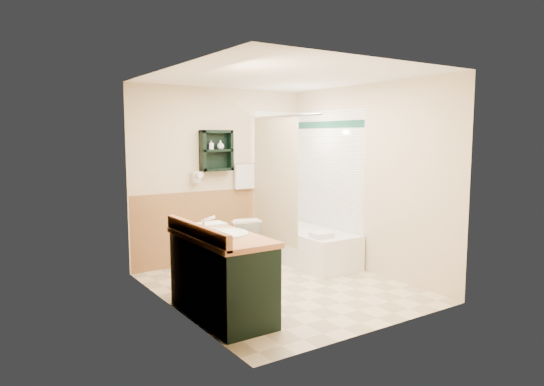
{
  "coord_description": "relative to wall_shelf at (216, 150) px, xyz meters",
  "views": [
    {
      "loc": [
        -3.11,
        -4.48,
        1.74
      ],
      "look_at": [
        0.0,
        0.2,
        1.08
      ],
      "focal_mm": 32.0,
      "sensor_mm": 36.0,
      "label": 1
    }
  ],
  "objects": [
    {
      "name": "back_wall",
      "position": [
        0.1,
        0.11,
        -0.35
      ],
      "size": [
        2.6,
        0.04,
        2.4
      ],
      "primitive_type": "cube",
      "color": "beige",
      "rests_on": "ground"
    },
    {
      "name": "counter_towel",
      "position": [
        -0.79,
        -1.42,
        -0.72
      ],
      "size": [
        0.27,
        0.21,
        0.04
      ],
      "primitive_type": "cube",
      "color": "silver",
      "rests_on": "vanity"
    },
    {
      "name": "mirror_frame",
      "position": [
        -1.17,
        -1.96,
        -0.05
      ],
      "size": [
        1.3,
        1.3,
        1.0
      ],
      "primitive_type": null,
      "color": "brown",
      "rests_on": "left_wall"
    },
    {
      "name": "vanity",
      "position": [
        -0.89,
        -1.82,
        -1.15
      ],
      "size": [
        0.59,
        1.27,
        0.81
      ],
      "primitive_type": "cube",
      "color": "black",
      "rests_on": "ground"
    },
    {
      "name": "wainscot_left",
      "position": [
        -1.19,
        -1.41,
        -1.05
      ],
      "size": [
        2.98,
        2.98,
        1.0
      ],
      "primitive_type": null,
      "color": "#A87744",
      "rests_on": "left_wall"
    },
    {
      "name": "shower_curtain",
      "position": [
        0.63,
        -0.48,
        -0.4
      ],
      "size": [
        1.05,
        1.05,
        1.7
      ],
      "primitive_type": null,
      "color": "beige",
      "rests_on": "curtain_rod"
    },
    {
      "name": "towel_bar",
      "position": [
        0.45,
        0.04,
        -0.2
      ],
      "size": [
        0.4,
        0.06,
        0.4
      ],
      "primitive_type": null,
      "color": "silver",
      "rests_on": "back_wall"
    },
    {
      "name": "wainscot_back",
      "position": [
        0.1,
        0.08,
        -1.05
      ],
      "size": [
        2.58,
        2.58,
        1.0
      ],
      "primitive_type": null,
      "color": "#A87744",
      "rests_on": "back_wall"
    },
    {
      "name": "tile_back",
      "position": [
        1.13,
        0.07,
        -0.5
      ],
      "size": [
        0.95,
        0.95,
        2.1
      ],
      "primitive_type": null,
      "color": "white",
      "rests_on": "back_wall"
    },
    {
      "name": "left_wall",
      "position": [
        -1.22,
        -1.41,
        -0.35
      ],
      "size": [
        0.04,
        3.0,
        2.4
      ],
      "primitive_type": "cube",
      "color": "beige",
      "rests_on": "ground"
    },
    {
      "name": "ceiling",
      "position": [
        0.1,
        -1.41,
        0.87
      ],
      "size": [
        2.6,
        3.0,
        0.04
      ],
      "primitive_type": "cube",
      "color": "white",
      "rests_on": "back_wall"
    },
    {
      "name": "right_wall",
      "position": [
        1.42,
        -1.41,
        -0.35
      ],
      "size": [
        0.04,
        3.0,
        2.4
      ],
      "primitive_type": "cube",
      "color": "beige",
      "rests_on": "ground"
    },
    {
      "name": "tile_right",
      "position": [
        1.38,
        -0.66,
        -0.5
      ],
      "size": [
        1.5,
        1.5,
        2.1
      ],
      "primitive_type": null,
      "color": "white",
      "rests_on": "right_wall"
    },
    {
      "name": "mirror_glass",
      "position": [
        -1.17,
        -1.96,
        -0.05
      ],
      "size": [
        1.2,
        1.2,
        0.9
      ],
      "primitive_type": null,
      "color": "white",
      "rests_on": "left_wall"
    },
    {
      "name": "soap_bottle_b",
      "position": [
        0.06,
        -0.01,
        0.06
      ],
      "size": [
        0.12,
        0.14,
        0.09
      ],
      "primitive_type": "imported",
      "rotation": [
        0.0,
        0.0,
        -0.28
      ],
      "color": "white",
      "rests_on": "wall_shelf"
    },
    {
      "name": "wall_shelf",
      "position": [
        0.0,
        0.0,
        0.0
      ],
      "size": [
        0.45,
        0.15,
        0.55
      ],
      "primitive_type": "cube",
      "color": "black",
      "rests_on": "back_wall"
    },
    {
      "name": "tile_accent",
      "position": [
        1.37,
        -0.66,
        0.35
      ],
      "size": [
        1.5,
        1.5,
        0.1
      ],
      "primitive_type": null,
      "color": "#144735",
      "rests_on": "right_wall"
    },
    {
      "name": "tub_towel",
      "position": [
        0.85,
        -1.21,
        -1.05
      ],
      "size": [
        0.26,
        0.22,
        0.07
      ],
      "primitive_type": "cube",
      "color": "silver",
      "rests_on": "bathtub"
    },
    {
      "name": "floor",
      "position": [
        0.1,
        -1.41,
        -1.55
      ],
      "size": [
        3.0,
        3.0,
        0.0
      ],
      "primitive_type": "plane",
      "color": "beige",
      "rests_on": "ground"
    },
    {
      "name": "curtain_rod",
      "position": [
        0.63,
        -0.66,
        0.45
      ],
      "size": [
        0.03,
        1.6,
        0.03
      ],
      "primitive_type": "cylinder",
      "rotation": [
        1.57,
        0.0,
        0.0
      ],
      "color": "silver",
      "rests_on": "back_wall"
    },
    {
      "name": "vanity_book",
      "position": [
        -1.06,
        -1.46,
        -0.62
      ],
      "size": [
        0.18,
        0.09,
        0.25
      ],
      "primitive_type": "imported",
      "rotation": [
        0.0,
        0.0,
        0.38
      ],
      "color": "black",
      "rests_on": "vanity"
    },
    {
      "name": "soap_bottle_a",
      "position": [
        -0.08,
        -0.01,
        0.04
      ],
      "size": [
        0.09,
        0.14,
        0.06
      ],
      "primitive_type": "imported",
      "rotation": [
        0.0,
        0.0,
        -0.26
      ],
      "color": "white",
      "rests_on": "wall_shelf"
    },
    {
      "name": "toilet",
      "position": [
        0.17,
        -0.34,
        -1.21
      ],
      "size": [
        0.54,
        0.76,
        0.67
      ],
      "primitive_type": "imported",
      "rotation": [
        0.0,
        0.0,
        2.89
      ],
      "color": "white",
      "rests_on": "ground"
    },
    {
      "name": "bathtub",
      "position": [
        1.03,
        -0.71,
        -1.32
      ],
      "size": [
        0.69,
        1.5,
        0.46
      ],
      "primitive_type": "cube",
      "color": "white",
      "rests_on": "ground"
    },
    {
      "name": "hair_dryer",
      "position": [
        -0.3,
        0.02,
        -0.35
      ],
      "size": [
        0.1,
        0.24,
        0.18
      ],
      "primitive_type": null,
      "color": "silver",
      "rests_on": "back_wall"
    }
  ]
}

